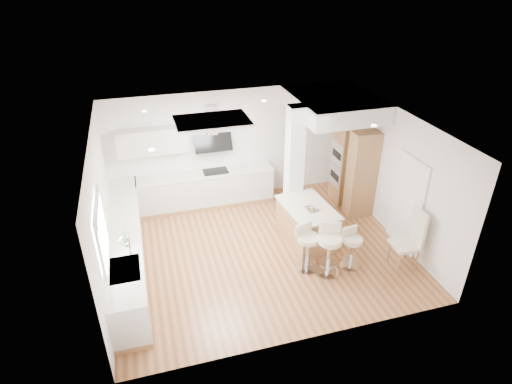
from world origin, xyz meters
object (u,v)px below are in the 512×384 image
object	(u,v)px
peninsula	(307,223)
bar_stool_a	(307,245)
bar_stool_c	(352,246)
dining_chair	(411,237)
bar_stool_b	(329,247)

from	to	relation	value
peninsula	bar_stool_a	world-z (taller)	bar_stool_a
bar_stool_a	bar_stool_c	distance (m)	0.89
bar_stool_c	dining_chair	bearing A→B (deg)	-23.45
bar_stool_c	dining_chair	distance (m)	1.17
bar_stool_b	bar_stool_c	xyz separation A→B (m)	(0.51, 0.06, -0.11)
bar_stool_b	bar_stool_c	world-z (taller)	bar_stool_b
peninsula	dining_chair	world-z (taller)	dining_chair
bar_stool_a	bar_stool_b	size ratio (longest dim) A/B	0.93
bar_stool_b	dining_chair	bearing A→B (deg)	9.56
bar_stool_a	dining_chair	size ratio (longest dim) A/B	0.78
peninsula	dining_chair	bearing A→B (deg)	-46.02
bar_stool_c	bar_stool_b	bearing A→B (deg)	177.68
bar_stool_a	bar_stool_c	size ratio (longest dim) A/B	1.14
bar_stool_b	dining_chair	size ratio (longest dim) A/B	0.84
peninsula	dining_chair	distance (m)	2.15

